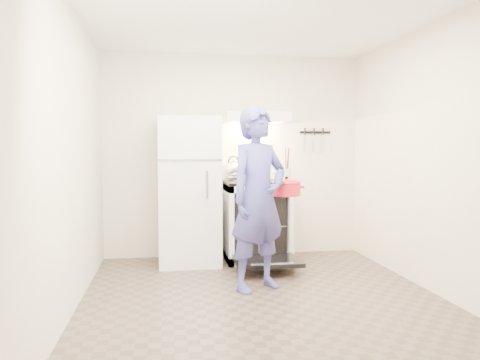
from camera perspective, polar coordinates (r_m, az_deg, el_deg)
name	(u,v)px	position (r m, az deg, el deg)	size (l,w,h in m)	color
floor	(263,299)	(4.30, 2.84, -14.30)	(3.60, 3.60, 0.00)	#4F4238
back_wall	(234,156)	(5.86, -0.75, 2.95)	(3.20, 0.02, 2.50)	beige
refrigerator	(189,191)	(5.48, -6.23, -1.32)	(0.70, 0.70, 1.70)	silver
stove_body	(257,222)	(5.65, 2.06, -5.13)	(0.76, 0.65, 0.92)	silver
cooktop	(257,183)	(5.59, 2.07, -0.32)	(0.76, 0.65, 0.03)	black
backsplash	(253,172)	(5.87, 1.54, 0.99)	(0.76, 0.07, 0.20)	silver
oven_door	(267,261)	(5.14, 3.34, -9.83)	(0.70, 0.54, 0.04)	black
oven_rack	(257,224)	(5.65, 2.06, -5.33)	(0.60, 0.52, 0.01)	slate
range_hood	(256,118)	(5.67, 1.94, 7.57)	(0.76, 0.50, 0.12)	silver
knife_strip	(315,132)	(6.09, 9.14, 5.75)	(0.40, 0.02, 0.03)	black
pizza_stone	(253,223)	(5.63, 1.58, -5.22)	(0.33, 0.33, 0.02)	#8E7452
tea_kettle	(233,168)	(5.76, -0.81, 1.45)	(0.25, 0.21, 0.30)	silver
utensil_jar	(287,174)	(5.46, 5.77, 0.72)	(0.09, 0.09, 0.13)	silver
person	(258,199)	(4.42, 2.25, -2.30)	(0.63, 0.41, 1.73)	navy
dutch_oven	(286,189)	(4.69, 5.67, -1.13)	(0.35, 0.28, 0.23)	red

